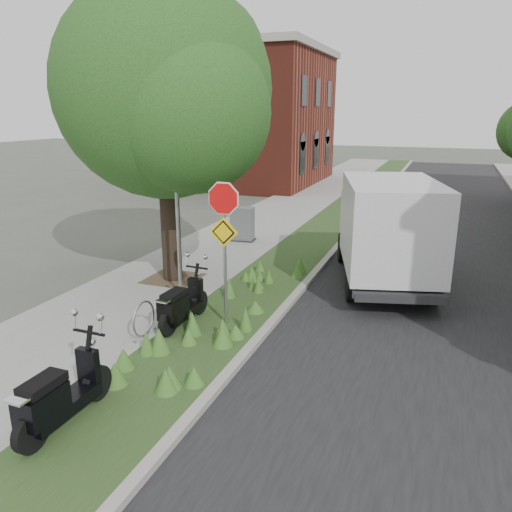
# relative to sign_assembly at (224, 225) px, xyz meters

# --- Properties ---
(ground) EXTENTS (120.00, 120.00, 0.00)m
(ground) POSITION_rel_sign_assembly_xyz_m (1.40, -0.58, -2.33)
(ground) COLOR #4C5147
(ground) RESTS_ON ground
(sidewalk_near) EXTENTS (3.50, 60.00, 0.12)m
(sidewalk_near) POSITION_rel_sign_assembly_xyz_m (-2.85, 9.42, -2.27)
(sidewalk_near) COLOR gray
(sidewalk_near) RESTS_ON ground
(verge) EXTENTS (2.00, 60.00, 0.12)m
(verge) POSITION_rel_sign_assembly_xyz_m (-0.10, 9.42, -2.27)
(verge) COLOR #2A411C
(verge) RESTS_ON ground
(kerb_near) EXTENTS (0.20, 60.00, 0.13)m
(kerb_near) POSITION_rel_sign_assembly_xyz_m (0.90, 9.42, -2.26)
(kerb_near) COLOR #9E9991
(kerb_near) RESTS_ON ground
(road) EXTENTS (7.00, 60.00, 0.01)m
(road) POSITION_rel_sign_assembly_xyz_m (4.40, 9.42, -2.32)
(road) COLOR black
(road) RESTS_ON ground
(street_tree_main) EXTENTS (6.21, 5.54, 7.66)m
(street_tree_main) POSITION_rel_sign_assembly_xyz_m (-2.68, 2.28, 2.48)
(street_tree_main) COLOR black
(street_tree_main) RESTS_ON ground
(bare_post) EXTENTS (0.08, 0.08, 4.00)m
(bare_post) POSITION_rel_sign_assembly_xyz_m (-1.80, 1.22, -0.21)
(bare_post) COLOR #A5A8AD
(bare_post) RESTS_ON ground
(bike_hoop) EXTENTS (0.06, 0.78, 0.77)m
(bike_hoop) POSITION_rel_sign_assembly_xyz_m (-1.30, -1.18, -1.83)
(bike_hoop) COLOR #A5A8AD
(bike_hoop) RESTS_ON ground
(sign_assembly) EXTENTS (0.94, 0.08, 3.22)m
(sign_assembly) POSITION_rel_sign_assembly_xyz_m (0.00, 0.00, 0.00)
(sign_assembly) COLOR #A5A8AD
(sign_assembly) RESTS_ON ground
(brick_building) EXTENTS (9.40, 10.40, 8.30)m
(brick_building) POSITION_rel_sign_assembly_xyz_m (-8.10, 21.42, 1.88)
(brick_building) COLOR maroon
(brick_building) RESTS_ON ground
(scooter_near) EXTENTS (0.43, 1.83, 0.87)m
(scooter_near) POSITION_rel_sign_assembly_xyz_m (-0.83, -0.55, -1.78)
(scooter_near) COLOR black
(scooter_near) RESTS_ON ground
(scooter_far) EXTENTS (0.40, 1.95, 0.93)m
(scooter_far) POSITION_rel_sign_assembly_xyz_m (-0.70, -4.35, -1.75)
(scooter_far) COLOR black
(scooter_far) RESTS_ON ground
(box_truck) EXTENTS (3.46, 5.81, 2.47)m
(box_truck) POSITION_rel_sign_assembly_xyz_m (2.80, 4.29, -0.72)
(box_truck) COLOR #262628
(box_truck) RESTS_ON ground
(utility_cabinet) EXTENTS (0.95, 0.69, 1.19)m
(utility_cabinet) POSITION_rel_sign_assembly_xyz_m (-2.44, 6.82, -1.64)
(utility_cabinet) COLOR #262628
(utility_cabinet) RESTS_ON ground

